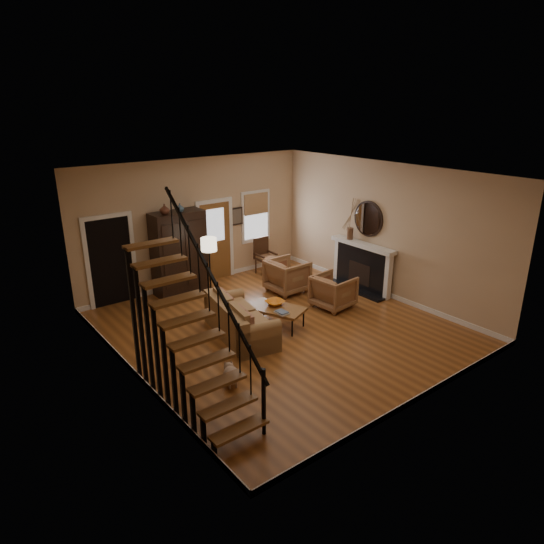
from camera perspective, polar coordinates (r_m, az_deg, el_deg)
room at (r=11.12m, az=-6.42°, el=3.05°), size 7.00×7.33×3.30m
staircase at (r=7.48m, az=-9.55°, el=-4.76°), size 0.94×2.80×3.20m
fireplace at (r=12.61m, az=10.67°, el=1.19°), size 0.33×1.95×2.30m
armoire at (r=12.28m, az=-10.88°, el=2.21°), size 1.30×0.60×2.10m
vase_a at (r=11.75m, az=-12.54°, el=7.23°), size 0.24×0.24×0.25m
vase_b at (r=11.93m, az=-10.79°, el=7.44°), size 0.20×0.20×0.21m
sofa at (r=10.08m, az=-3.71°, el=-5.53°), size 1.24×2.15×0.75m
coffee_table at (r=10.52m, az=0.63°, el=-5.30°), size 1.07×1.33×0.44m
bowl at (r=10.54m, az=0.34°, el=-3.63°), size 0.40×0.40×0.10m
books at (r=10.13m, az=1.15°, el=-4.77°), size 0.21×0.29×0.05m
armchair_left at (r=11.50m, az=7.23°, el=-2.27°), size 0.94×0.92×0.79m
armchair_right at (r=12.32m, az=1.82°, el=-0.45°), size 0.95×0.92×0.85m
floor_lamp at (r=11.60m, az=-7.31°, el=0.12°), size 0.47×0.47×1.63m
side_chair at (r=13.56m, az=-0.75°, el=1.84°), size 0.54×0.54×1.02m
dog at (r=8.54m, az=-4.79°, el=-12.12°), size 0.43×0.54×0.34m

